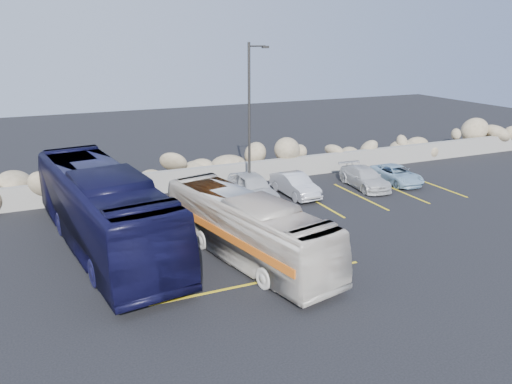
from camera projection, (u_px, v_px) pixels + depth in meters
name	position (u px, v px, depth m)	size (l,w,h in m)	color
ground	(289.00, 279.00, 17.77)	(90.00, 90.00, 0.00)	black
seawall	(191.00, 179.00, 28.08)	(60.00, 0.40, 1.20)	gray
riprap_pile	(185.00, 162.00, 28.91)	(54.00, 2.80, 2.60)	#9A8865
parking_lines	(321.00, 213.00, 24.42)	(18.16, 9.36, 0.01)	yellow
lamppost	(250.00, 117.00, 25.77)	(1.14, 0.18, 8.00)	#32302D
vintage_bus	(246.00, 227.00, 19.11)	(2.13, 9.12, 2.54)	silver
tour_coach	(103.00, 209.00, 19.95)	(2.82, 12.04, 3.35)	black
car_a	(253.00, 187.00, 26.13)	(1.68, 4.17, 1.42)	silver
car_b	(295.00, 185.00, 26.92)	(1.27, 3.65, 1.20)	silver
car_c	(365.00, 178.00, 28.37)	(1.59, 3.92, 1.14)	silver
car_d	(396.00, 174.00, 29.28)	(1.70, 3.68, 1.02)	#95BAD3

